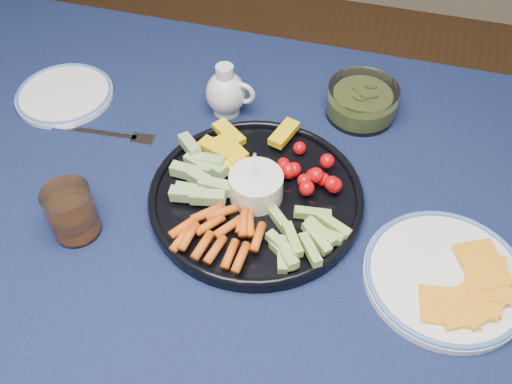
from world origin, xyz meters
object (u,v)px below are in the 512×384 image
(dining_table, at_px, (201,271))
(side_plate_extra, at_px, (65,94))
(cheese_plate, at_px, (446,275))
(pickle_bowl, at_px, (362,102))
(juice_tumbler, at_px, (72,214))
(creamer_pitcher, at_px, (226,93))
(crudite_platter, at_px, (254,194))

(dining_table, distance_m, side_plate_extra, 0.43)
(cheese_plate, bearing_deg, side_plate_extra, 163.32)
(pickle_bowl, relative_size, juice_tumbler, 1.48)
(creamer_pitcher, bearing_deg, pickle_bowl, 14.39)
(cheese_plate, distance_m, juice_tumbler, 0.54)
(cheese_plate, relative_size, side_plate_extra, 1.29)
(dining_table, height_order, crudite_platter, crudite_platter)
(crudite_platter, relative_size, juice_tumbler, 3.94)
(dining_table, distance_m, creamer_pitcher, 0.31)
(creamer_pitcher, distance_m, cheese_plate, 0.48)
(pickle_bowl, relative_size, side_plate_extra, 0.71)
(crudite_platter, bearing_deg, side_plate_extra, 160.18)
(dining_table, relative_size, pickle_bowl, 13.39)
(dining_table, relative_size, crudite_platter, 5.03)
(dining_table, xyz_separation_m, side_plate_extra, (-0.34, 0.24, 0.10))
(cheese_plate, bearing_deg, juice_tumbler, -173.40)
(juice_tumbler, bearing_deg, dining_table, 10.91)
(crudite_platter, xyz_separation_m, cheese_plate, (0.29, -0.06, -0.01))
(dining_table, distance_m, pickle_bowl, 0.41)
(crudite_platter, bearing_deg, pickle_bowl, 63.67)
(crudite_platter, bearing_deg, dining_table, -124.60)
(pickle_bowl, bearing_deg, cheese_plate, -61.71)
(crudite_platter, xyz_separation_m, side_plate_extra, (-0.41, 0.15, -0.01))
(pickle_bowl, bearing_deg, dining_table, -118.67)
(creamer_pitcher, height_order, pickle_bowl, creamer_pitcher)
(creamer_pitcher, distance_m, juice_tumbler, 0.34)
(juice_tumbler, xyz_separation_m, side_plate_extra, (-0.17, 0.27, -0.03))
(pickle_bowl, xyz_separation_m, cheese_plate, (0.17, -0.31, -0.01))
(creamer_pitcher, relative_size, side_plate_extra, 0.56)
(creamer_pitcher, bearing_deg, juice_tumbler, -112.55)
(cheese_plate, xyz_separation_m, side_plate_extra, (-0.70, 0.21, -0.00))
(crudite_platter, xyz_separation_m, pickle_bowl, (0.12, 0.25, 0.01))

